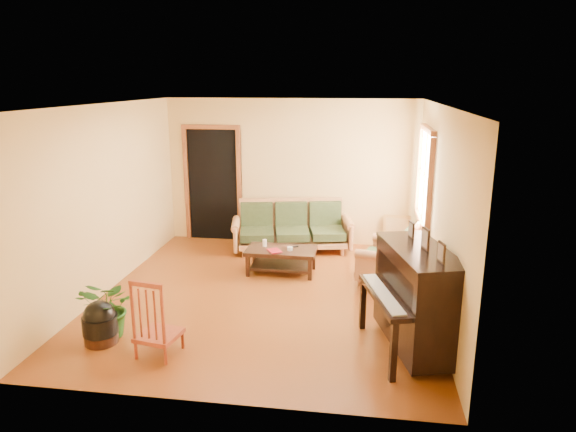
% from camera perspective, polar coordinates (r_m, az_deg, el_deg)
% --- Properties ---
extents(floor, '(5.00, 5.00, 0.00)m').
position_cam_1_polar(floor, '(7.24, -2.46, -8.76)').
color(floor, '#5F290C').
rests_on(floor, ground).
extents(doorway, '(1.08, 0.16, 2.05)m').
position_cam_1_polar(doorway, '(9.58, -8.34, 3.40)').
color(doorway, black).
rests_on(doorway, floor).
extents(window, '(0.12, 1.36, 1.46)m').
position_cam_1_polar(window, '(8.00, 15.01, 4.26)').
color(window, white).
rests_on(window, right_wall).
extents(sofa, '(2.16, 1.25, 0.87)m').
position_cam_1_polar(sofa, '(8.91, 0.47, -1.22)').
color(sofa, '#A1643B').
rests_on(sofa, floor).
extents(coffee_table, '(1.08, 0.60, 0.39)m').
position_cam_1_polar(coffee_table, '(7.97, -0.75, -4.99)').
color(coffee_table, black).
rests_on(coffee_table, floor).
extents(armchair, '(1.09, 1.11, 0.89)m').
position_cam_1_polar(armchair, '(7.66, 10.94, -4.11)').
color(armchair, '#A1643B').
rests_on(armchair, floor).
extents(piano, '(1.11, 1.49, 1.18)m').
position_cam_1_polar(piano, '(5.80, 14.14, -9.10)').
color(piano, black).
rests_on(piano, floor).
extents(footstool, '(0.50, 0.50, 0.38)m').
position_cam_1_polar(footstool, '(6.32, -20.11, -11.55)').
color(footstool, black).
rests_on(footstool, floor).
extents(red_chair, '(0.49, 0.53, 0.90)m').
position_cam_1_polar(red_chair, '(5.79, -14.28, -10.69)').
color(red_chair, maroon).
rests_on(red_chair, floor).
extents(leaning_frame, '(0.48, 0.14, 0.63)m').
position_cam_1_polar(leaning_frame, '(9.25, 11.96, -1.71)').
color(leaning_frame, '#AF7E3A').
rests_on(leaning_frame, floor).
extents(ceramic_crock, '(0.28, 0.28, 0.27)m').
position_cam_1_polar(ceramic_crock, '(9.16, 12.83, -3.09)').
color(ceramic_crock, '#3654A4').
rests_on(ceramic_crock, floor).
extents(potted_plant, '(0.79, 0.73, 0.73)m').
position_cam_1_polar(potted_plant, '(6.34, -19.19, -9.62)').
color(potted_plant, '#205217').
rests_on(potted_plant, floor).
extents(book, '(0.27, 0.29, 0.02)m').
position_cam_1_polar(book, '(7.75, -2.10, -3.99)').
color(book, maroon).
rests_on(book, coffee_table).
extents(candle, '(0.08, 0.08, 0.11)m').
position_cam_1_polar(candle, '(8.01, -2.61, -3.02)').
color(candle, silver).
rests_on(candle, coffee_table).
extents(glass_jar, '(0.10, 0.10, 0.06)m').
position_cam_1_polar(glass_jar, '(7.83, 0.21, -3.65)').
color(glass_jar, silver).
rests_on(glass_jar, coffee_table).
extents(remote, '(0.15, 0.09, 0.01)m').
position_cam_1_polar(remote, '(7.99, 0.62, -3.41)').
color(remote, black).
rests_on(remote, coffee_table).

